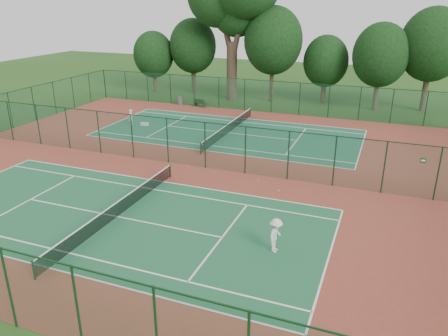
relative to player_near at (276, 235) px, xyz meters
The scene contains 17 objects.
ground 13.17m from the player_near, 135.16° to the left, with size 120.00×120.00×0.00m, color #224916.
red_pad 13.17m from the player_near, 135.16° to the left, with size 40.00×36.00×0.01m, color brown.
court_near 9.37m from the player_near, behind, with size 23.77×10.97×0.01m, color #1D5C35.
court_far 20.53m from the player_near, 117.03° to the left, with size 23.77×10.97×0.01m, color #1C593B.
fence_north 28.83m from the player_near, 108.87° to the left, with size 40.00×0.09×3.50m.
fence_divider 13.17m from the player_near, 135.16° to the left, with size 40.00×0.09×3.50m.
tennis_net_near 9.33m from the player_near, behind, with size 0.10×12.90×0.97m.
tennis_net_far 20.51m from the player_near, 117.03° to the left, with size 0.10×12.90×0.97m.
player_near is the anchor object (origin of this frame).
player_far 25.97m from the player_near, 138.05° to the left, with size 0.57×0.37×1.55m, color silver.
trash_bin 32.71m from the player_near, 124.78° to the left, with size 0.55×0.55×0.98m, color slate.
bench 31.28m from the player_near, 121.04° to the left, with size 1.57×0.71×0.93m.
kit_bag 25.17m from the player_near, 135.51° to the left, with size 0.79×0.30×0.30m, color silver.
stray_ball_a 9.02m from the player_near, 112.36° to the left, with size 0.07×0.07×0.07m, color yellow.
stray_ball_b 10.97m from the player_near, 128.41° to the left, with size 0.07×0.07×0.07m, color yellow.
stray_ball_c 12.80m from the player_near, 135.51° to the left, with size 0.07×0.07×0.07m, color gold.
evergreen_row 34.67m from the player_near, 104.74° to the left, with size 39.00×5.00×12.00m, color black, non-canonical shape.
Camera 1 is at (13.71, -27.53, 11.64)m, focal length 35.00 mm.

